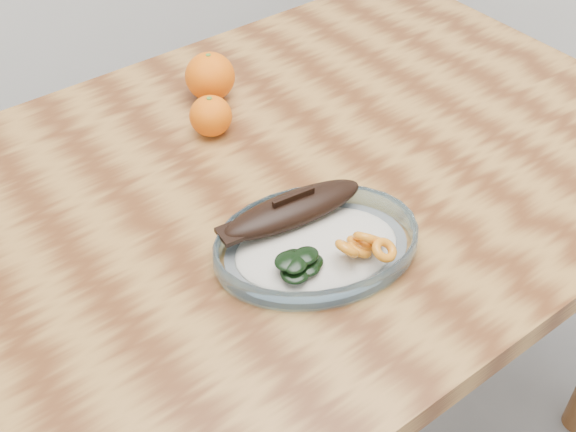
{
  "coord_description": "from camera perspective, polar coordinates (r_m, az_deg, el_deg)",
  "views": [
    {
      "loc": [
        -0.49,
        -0.65,
        1.4
      ],
      "look_at": [
        -0.07,
        -0.09,
        0.77
      ],
      "focal_mm": 45.0,
      "sensor_mm": 36.0,
      "label": 1
    }
  ],
  "objects": [
    {
      "name": "plated_meal",
      "position": [
        0.91,
        2.22,
        -2.06
      ],
      "size": [
        0.6,
        0.6,
        0.08
      ],
      "rotation": [
        0.0,
        0.0,
        -0.33
      ],
      "color": "white",
      "rests_on": "dining_table"
    },
    {
      "name": "orange_right",
      "position": [
        1.1,
        -6.13,
        7.87
      ],
      "size": [
        0.06,
        0.06,
        0.06
      ],
      "primitive_type": "sphere",
      "color": "#FF4905",
      "rests_on": "dining_table"
    },
    {
      "name": "orange_left",
      "position": [
        1.18,
        -6.18,
        10.91
      ],
      "size": [
        0.08,
        0.08,
        0.08
      ],
      "primitive_type": "sphere",
      "color": "#FF4905",
      "rests_on": "dining_table"
    },
    {
      "name": "dining_table",
      "position": [
        1.1,
        -0.18,
        -0.52
      ],
      "size": [
        1.2,
        0.8,
        0.75
      ],
      "color": "#5A2F15",
      "rests_on": "ground"
    }
  ]
}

